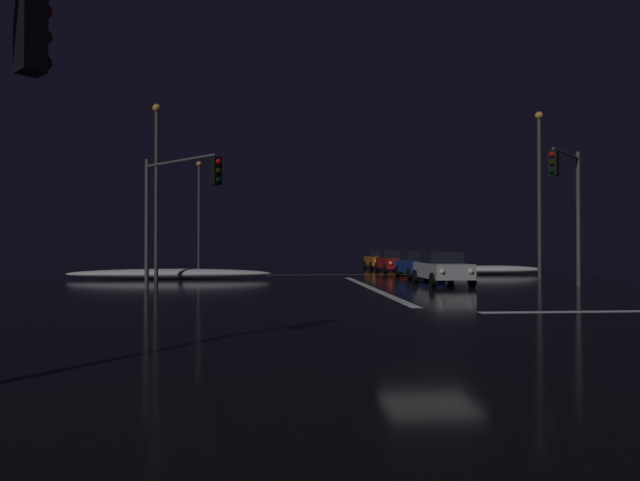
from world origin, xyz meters
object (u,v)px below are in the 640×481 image
Objects in this scene: traffic_signal_ne at (568,192)px; streetlamp_left_near at (157,179)px; traffic_signal_nw at (176,195)px; sedan_red at (394,261)px; streetlamp_left_far at (199,207)px; streetlamp_right_near at (539,183)px; sedan_silver at (442,268)px; sedan_orange at (379,259)px; sedan_blue at (418,264)px.

streetlamp_left_near is (-19.11, 6.25, 1.13)m from traffic_signal_ne.
traffic_signal_nw is at bearing -178.49° from traffic_signal_ne.
streetlamp_left_far reaches higher than sedan_red.
sedan_silver is at bearing -151.11° from streetlamp_right_near.
streetlamp_left_near is at bearing -90.00° from streetlamp_left_far.
traffic_signal_ne is 0.66× the size of streetlamp_right_near.
streetlamp_left_far reaches higher than sedan_orange.
streetlamp_left_near reaches higher than streetlamp_left_far.
sedan_red and sedan_orange have the same top height.
traffic_signal_nw reaches higher than sedan_silver.
sedan_orange is at bearing 102.09° from traffic_signal_ne.
traffic_signal_ne is (16.92, 0.45, 0.32)m from traffic_signal_nw.
streetlamp_left_far reaches higher than sedan_blue.
sedan_silver and sedan_red have the same top height.
traffic_signal_nw is at bearing -145.05° from sedan_blue.
sedan_orange is 16.71m from streetlamp_right_near.
sedan_red is 1.00× the size of sedan_orange.
sedan_red is 19.93m from traffic_signal_nw.
streetlamp_right_near is (18.67, 6.69, 1.45)m from traffic_signal_nw.
sedan_red is 0.70× the size of traffic_signal_ne.
sedan_silver is 12.78m from traffic_signal_nw.
sedan_red is at bearing 89.97° from sedan_blue.
traffic_signal_nw reaches higher than sedan_orange.
sedan_blue is at bearing 7.47° from streetlamp_left_near.
sedan_silver is 18.47m from sedan_orange.
sedan_red is at bearing 126.26° from streetlamp_right_near.
streetlamp_left_near is at bearing 108.15° from traffic_signal_nw.
sedan_red is at bearing 88.70° from sedan_silver.
sedan_blue is at bearing -44.21° from streetlamp_left_far.
streetlamp_left_near is at bearing 161.89° from traffic_signal_ne.
sedan_silver is at bearing 14.14° from traffic_signal_nw.
streetlamp_left_near is at bearing -149.10° from sedan_red.
sedan_red is at bearing -26.80° from streetlamp_left_far.
traffic_signal_nw is (-12.30, -15.37, 3.11)m from sedan_red.
sedan_red is (0.00, 6.78, 0.00)m from sedan_blue.
streetlamp_left_far is (-14.50, 7.32, 4.28)m from sedan_red.
traffic_signal_ne is (4.62, -14.93, 3.43)m from sedan_red.
streetlamp_left_far reaches higher than traffic_signal_ne.
streetlamp_left_near reaches higher than sedan_silver.
sedan_orange is at bearing 112.92° from streetlamp_right_near.
sedan_blue is at bearing -90.49° from sedan_orange.
traffic_signal_nw is (-12.41, -21.50, 3.11)m from sedan_orange.
traffic_signal_nw is at bearing -84.48° from streetlamp_left_far.
traffic_signal_nw is 0.64× the size of streetlamp_left_far.
sedan_silver and sedan_blue have the same top height.
streetlamp_left_far is 0.94× the size of streetlamp_left_near.
sedan_red is 16.00m from traffic_signal_ne.
sedan_blue is 12.90m from sedan_orange.
sedan_blue is at bearing 34.95° from traffic_signal_nw.
streetlamp_right_near reaches higher than sedan_orange.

